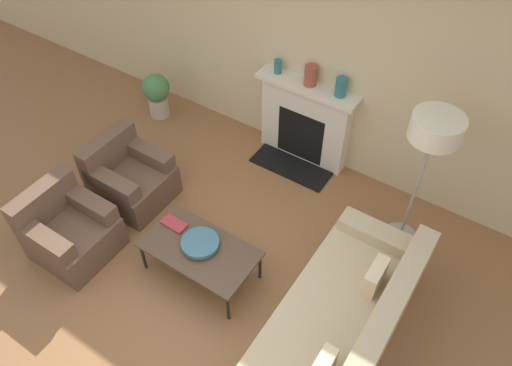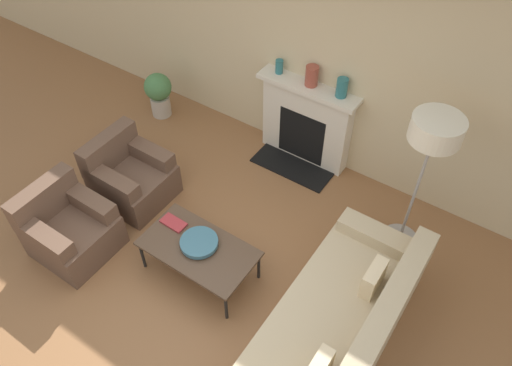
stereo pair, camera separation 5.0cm
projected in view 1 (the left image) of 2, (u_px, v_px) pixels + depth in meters
The scene contains 14 objects.
ground_plane at pixel (192, 299), 4.93m from camera, with size 18.00×18.00×0.00m, color brown.
wall_back at pixel (327, 53), 5.36m from camera, with size 18.00×0.06×2.90m.
fireplace at pixel (304, 123), 5.99m from camera, with size 1.23×0.59×1.08m.
couch at pixel (337, 331), 4.40m from camera, with size 0.95×2.26×0.76m.
armchair_near at pixel (69, 230), 5.15m from camera, with size 0.78×0.75×0.78m.
armchair_far at pixel (130, 178), 5.67m from camera, with size 0.78×0.75×0.78m.
coffee_table at pixel (200, 250), 4.87m from camera, with size 1.14×0.63×0.41m.
bowl at pixel (200, 243), 4.84m from camera, with size 0.37×0.37×0.06m.
book at pixel (174, 224), 5.05m from camera, with size 0.27×0.15×0.02m.
floor_lamp at pixel (432, 141), 4.43m from camera, with size 0.47×0.47×1.68m.
mantel_vase_left at pixel (278, 66), 5.69m from camera, with size 0.09×0.09×0.17m.
mantel_vase_center_left at pixel (311, 76), 5.50m from camera, with size 0.15×0.15×0.24m.
mantel_vase_center_right at pixel (341, 87), 5.37m from camera, with size 0.13×0.13×0.22m.
potted_plant at pixel (157, 93), 6.67m from camera, with size 0.37×0.37×0.63m.
Camera 1 is at (1.94, -1.80, 4.37)m, focal length 35.00 mm.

